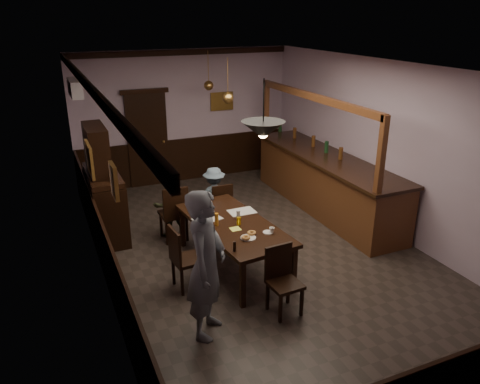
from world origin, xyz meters
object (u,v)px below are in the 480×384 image
chair_far_left (174,211)px  sideboard (104,193)px  person_standing (206,265)px  dining_table (233,227)px  chair_far_right (221,205)px  coffee_cup (272,230)px  bar_counter (325,181)px  pendant_brass_far (209,86)px  soda_can (239,221)px  chair_side (183,256)px  pendant_iron (263,130)px  person_seated_right (214,196)px  pendant_brass_mid (228,98)px  person_seated_left (169,205)px  chair_near (282,277)px

chair_far_left → sideboard: sideboard is taller
sideboard → person_standing: bearing=-77.8°
dining_table → chair_far_right: bearing=76.9°
coffee_cup → bar_counter: 2.93m
person_standing → bar_counter: bearing=-15.3°
bar_counter → pendant_brass_far: bearing=130.0°
chair_far_right → coffee_cup: size_ratio=11.24×
coffee_cup → bar_counter: size_ratio=0.02×
soda_can → chair_side: bearing=-168.2°
coffee_cup → pendant_iron: 1.61m
chair_far_left → pendant_iron: bearing=107.2°
sideboard → pendant_brass_far: 3.26m
chair_far_right → person_seated_right: size_ratio=0.81×
chair_far_left → sideboard: (-1.04, 0.75, 0.24)m
pendant_brass_mid → soda_can: bearing=-108.0°
chair_far_left → pendant_brass_mid: pendant_brass_mid is taller
person_standing → soda_can: bearing=-1.0°
person_seated_right → person_standing: bearing=79.0°
person_standing → pendant_brass_mid: 3.82m
chair_side → person_seated_right: size_ratio=0.86×
soda_can → bar_counter: size_ratio=0.03×
dining_table → soda_can: size_ratio=19.10×
coffee_cup → pendant_brass_far: 4.26m
coffee_cup → bar_counter: (2.19, 1.93, -0.20)m
pendant_brass_far → person_seated_left: bearing=-127.9°
pendant_brass_far → dining_table: bearing=-104.5°
bar_counter → pendant_iron: bearing=-138.8°
chair_near → coffee_cup: size_ratio=11.58×
person_seated_right → bar_counter: size_ratio=0.27×
person_seated_left → sideboard: bearing=-33.3°
pendant_brass_far → bar_counter: bearing=-50.0°
person_seated_right → sideboard: bearing=0.1°
dining_table → bar_counter: bar_counter is taller
chair_near → person_standing: person_standing is taller
chair_far_left → chair_near: size_ratio=1.10×
chair_far_right → person_seated_left: size_ratio=0.78×
sideboard → pendant_iron: (1.71, -2.76, 1.56)m
chair_far_left → pendant_brass_mid: 2.24m
chair_side → pendant_iron: (0.99, -0.50, 1.83)m
dining_table → pendant_brass_far: bearing=75.5°
person_standing → pendant_brass_far: size_ratio=2.34×
soda_can → pendant_brass_mid: 2.52m
person_standing → pendant_iron: 1.82m
soda_can → sideboard: (-1.68, 2.06, -0.01)m
chair_near → bar_counter: 3.64m
chair_side → person_seated_right: person_seated_right is taller
chair_far_left → person_seated_left: (-0.02, 0.28, 0.02)m
chair_side → soda_can: chair_side is taller
chair_far_left → pendant_iron: size_ratio=1.36×
soda_can → sideboard: bearing=129.3°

